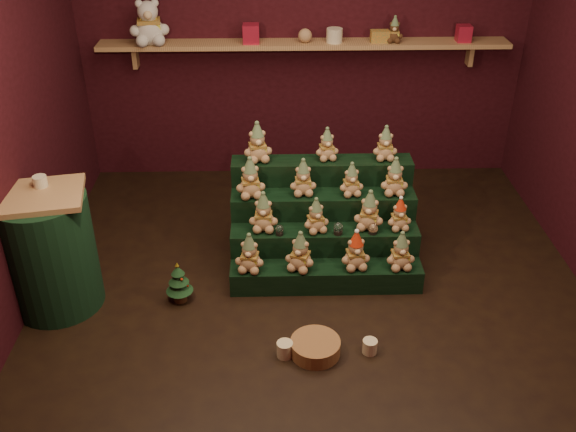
{
  "coord_description": "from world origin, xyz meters",
  "views": [
    {
      "loc": [
        -0.28,
        -3.71,
        2.89
      ],
      "look_at": [
        -0.18,
        0.25,
        0.52
      ],
      "focal_mm": 40.0,
      "sensor_mm": 36.0,
      "label": 1
    }
  ],
  "objects_px": {
    "snow_globe_a": "(280,230)",
    "mini_christmas_tree": "(179,282)",
    "riser_tier_front": "(326,277)",
    "white_bear": "(148,16)",
    "snow_globe_b": "(338,228)",
    "snow_globe_c": "(373,228)",
    "wicker_basket": "(315,347)",
    "side_table": "(50,251)",
    "brown_bear": "(394,30)",
    "mug_left": "(285,349)",
    "mug_right": "(370,346)"
  },
  "relations": [
    {
      "from": "riser_tier_front",
      "to": "white_bear",
      "type": "relative_size",
      "value": 2.97
    },
    {
      "from": "snow_globe_b",
      "to": "mug_left",
      "type": "bearing_deg",
      "value": -114.93
    },
    {
      "from": "snow_globe_a",
      "to": "mug_left",
      "type": "bearing_deg",
      "value": -88.7
    },
    {
      "from": "mug_left",
      "to": "snow_globe_a",
      "type": "bearing_deg",
      "value": 91.3
    },
    {
      "from": "side_table",
      "to": "wicker_basket",
      "type": "bearing_deg",
      "value": -28.28
    },
    {
      "from": "wicker_basket",
      "to": "mini_christmas_tree",
      "type": "bearing_deg",
      "value": 148.57
    },
    {
      "from": "wicker_basket",
      "to": "white_bear",
      "type": "distance_m",
      "value": 3.16
    },
    {
      "from": "riser_tier_front",
      "to": "side_table",
      "type": "bearing_deg",
      "value": -176.02
    },
    {
      "from": "snow_globe_c",
      "to": "mini_christmas_tree",
      "type": "height_order",
      "value": "snow_globe_c"
    },
    {
      "from": "snow_globe_b",
      "to": "brown_bear",
      "type": "xyz_separation_m",
      "value": [
        0.59,
        1.6,
        1.02
      ]
    },
    {
      "from": "side_table",
      "to": "wicker_basket",
      "type": "xyz_separation_m",
      "value": [
        1.79,
        -0.57,
        -0.39
      ]
    },
    {
      "from": "mini_christmas_tree",
      "to": "wicker_basket",
      "type": "bearing_deg",
      "value": -31.43
    },
    {
      "from": "riser_tier_front",
      "to": "brown_bear",
      "type": "distance_m",
      "value": 2.31
    },
    {
      "from": "snow_globe_b",
      "to": "white_bear",
      "type": "bearing_deg",
      "value": 133.54
    },
    {
      "from": "snow_globe_b",
      "to": "brown_bear",
      "type": "distance_m",
      "value": 1.98
    },
    {
      "from": "mug_right",
      "to": "snow_globe_a",
      "type": "bearing_deg",
      "value": 123.37
    },
    {
      "from": "mug_left",
      "to": "riser_tier_front",
      "type": "bearing_deg",
      "value": 66.3
    },
    {
      "from": "riser_tier_front",
      "to": "side_table",
      "type": "distance_m",
      "value": 1.95
    },
    {
      "from": "riser_tier_front",
      "to": "white_bear",
      "type": "distance_m",
      "value": 2.69
    },
    {
      "from": "snow_globe_b",
      "to": "mug_left",
      "type": "xyz_separation_m",
      "value": [
        -0.41,
        -0.88,
        -0.35
      ]
    },
    {
      "from": "white_bear",
      "to": "snow_globe_c",
      "type": "bearing_deg",
      "value": -51.5
    },
    {
      "from": "snow_globe_a",
      "to": "mini_christmas_tree",
      "type": "height_order",
      "value": "snow_globe_a"
    },
    {
      "from": "side_table",
      "to": "mug_left",
      "type": "xyz_separation_m",
      "value": [
        1.59,
        -0.59,
        -0.39
      ]
    },
    {
      "from": "mug_left",
      "to": "brown_bear",
      "type": "relative_size",
      "value": 0.48
    },
    {
      "from": "snow_globe_b",
      "to": "mini_christmas_tree",
      "type": "xyz_separation_m",
      "value": [
        -1.15,
        -0.29,
        -0.25
      ]
    },
    {
      "from": "mug_right",
      "to": "wicker_basket",
      "type": "distance_m",
      "value": 0.35
    },
    {
      "from": "snow_globe_a",
      "to": "side_table",
      "type": "relative_size",
      "value": 0.09
    },
    {
      "from": "brown_bear",
      "to": "white_bear",
      "type": "bearing_deg",
      "value": -172.43
    },
    {
      "from": "white_bear",
      "to": "mini_christmas_tree",
      "type": "bearing_deg",
      "value": -88.44
    },
    {
      "from": "mini_christmas_tree",
      "to": "mug_right",
      "type": "distance_m",
      "value": 1.41
    },
    {
      "from": "side_table",
      "to": "mini_christmas_tree",
      "type": "height_order",
      "value": "side_table"
    },
    {
      "from": "wicker_basket",
      "to": "brown_bear",
      "type": "distance_m",
      "value": 2.93
    },
    {
      "from": "white_bear",
      "to": "brown_bear",
      "type": "xyz_separation_m",
      "value": [
        2.11,
        0.0,
        -0.13
      ]
    },
    {
      "from": "snow_globe_a",
      "to": "mini_christmas_tree",
      "type": "xyz_separation_m",
      "value": [
        -0.72,
        -0.29,
        -0.24
      ]
    },
    {
      "from": "snow_globe_c",
      "to": "wicker_basket",
      "type": "relative_size",
      "value": 0.26
    },
    {
      "from": "snow_globe_c",
      "to": "mug_left",
      "type": "xyz_separation_m",
      "value": [
        -0.66,
        -0.88,
        -0.35
      ]
    },
    {
      "from": "mini_christmas_tree",
      "to": "mug_left",
      "type": "bearing_deg",
      "value": -38.56
    },
    {
      "from": "wicker_basket",
      "to": "snow_globe_a",
      "type": "bearing_deg",
      "value": 104.06
    },
    {
      "from": "mug_right",
      "to": "brown_bear",
      "type": "xyz_separation_m",
      "value": [
        0.45,
        2.46,
        1.38
      ]
    },
    {
      "from": "riser_tier_front",
      "to": "white_bear",
      "type": "bearing_deg",
      "value": 129.03
    },
    {
      "from": "side_table",
      "to": "mug_left",
      "type": "relative_size",
      "value": 8.42
    },
    {
      "from": "snow_globe_a",
      "to": "white_bear",
      "type": "bearing_deg",
      "value": 124.25
    },
    {
      "from": "mini_christmas_tree",
      "to": "white_bear",
      "type": "distance_m",
      "value": 2.38
    },
    {
      "from": "snow_globe_b",
      "to": "white_bear",
      "type": "distance_m",
      "value": 2.48
    },
    {
      "from": "side_table",
      "to": "mini_christmas_tree",
      "type": "relative_size",
      "value": 2.7
    },
    {
      "from": "riser_tier_front",
      "to": "mug_right",
      "type": "xyz_separation_m",
      "value": [
        0.23,
        -0.7,
        -0.04
      ]
    },
    {
      "from": "snow_globe_c",
      "to": "brown_bear",
      "type": "bearing_deg",
      "value": 78.05
    },
    {
      "from": "snow_globe_c",
      "to": "wicker_basket",
      "type": "height_order",
      "value": "snow_globe_c"
    },
    {
      "from": "mini_christmas_tree",
      "to": "mug_left",
      "type": "xyz_separation_m",
      "value": [
        0.74,
        -0.59,
        -0.11
      ]
    },
    {
      "from": "side_table",
      "to": "white_bear",
      "type": "xyz_separation_m",
      "value": [
        0.49,
        1.89,
        1.12
      ]
    }
  ]
}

